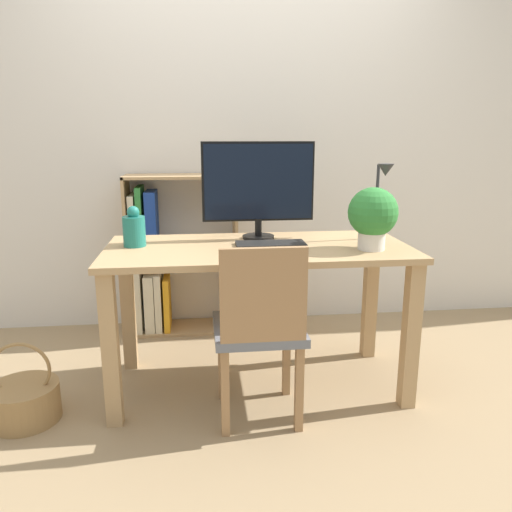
{
  "coord_description": "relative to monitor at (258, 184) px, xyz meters",
  "views": [
    {
      "loc": [
        -0.28,
        -2.38,
        1.29
      ],
      "look_at": [
        0.0,
        0.1,
        0.68
      ],
      "focal_mm": 35.0,
      "sensor_mm": 36.0,
      "label": 1
    }
  ],
  "objects": [
    {
      "name": "wall_back",
      "position": [
        -0.02,
        0.81,
        0.27
      ],
      "size": [
        8.0,
        0.05,
        2.6
      ],
      "color": "silver",
      "rests_on": "ground_plane"
    },
    {
      "name": "desk",
      "position": [
        -0.02,
        -0.19,
        -0.42
      ],
      "size": [
        1.49,
        0.68,
        0.75
      ],
      "color": "tan",
      "rests_on": "ground_plane"
    },
    {
      "name": "basket",
      "position": [
        -1.13,
        -0.39,
        -0.94
      ],
      "size": [
        0.31,
        0.31,
        0.38
      ],
      "color": "#997547",
      "rests_on": "ground_plane"
    },
    {
      "name": "chair",
      "position": [
        -0.05,
        -0.52,
        -0.57
      ],
      "size": [
        0.4,
        0.4,
        0.85
      ],
      "rotation": [
        0.0,
        0.0,
        -0.12
      ],
      "color": "slate",
      "rests_on": "ground_plane"
    },
    {
      "name": "keyboard",
      "position": [
        0.04,
        -0.19,
        -0.28
      ],
      "size": [
        0.34,
        0.14,
        0.02
      ],
      "color": "black",
      "rests_on": "desk"
    },
    {
      "name": "monitor",
      "position": [
        0.0,
        0.0,
        0.0
      ],
      "size": [
        0.58,
        0.17,
        0.5
      ],
      "color": "black",
      "rests_on": "desk"
    },
    {
      "name": "potted_plant",
      "position": [
        0.51,
        -0.32,
        -0.12
      ],
      "size": [
        0.24,
        0.24,
        0.3
      ],
      "color": "silver",
      "rests_on": "desk"
    },
    {
      "name": "desk_lamp",
      "position": [
        0.61,
        -0.13,
        -0.04
      ],
      "size": [
        0.1,
        0.19,
        0.39
      ],
      "color": "#2D2D33",
      "rests_on": "desk"
    },
    {
      "name": "bookshelf",
      "position": [
        -0.55,
        0.64,
        -0.56
      ],
      "size": [
        0.7,
        0.28,
        1.04
      ],
      "color": "tan",
      "rests_on": "ground_plane"
    },
    {
      "name": "ground_plane",
      "position": [
        -0.02,
        -0.19,
        -1.03
      ],
      "size": [
        10.0,
        10.0,
        0.0
      ],
      "primitive_type": "plane",
      "color": "#997F5B"
    },
    {
      "name": "vase",
      "position": [
        -0.63,
        -0.12,
        -0.2
      ],
      "size": [
        0.11,
        0.11,
        0.2
      ],
      "color": "#1E7266",
      "rests_on": "desk"
    }
  ]
}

